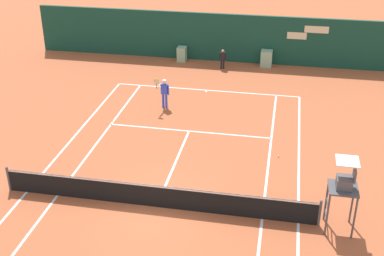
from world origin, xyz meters
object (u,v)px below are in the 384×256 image
at_px(player_on_baseline, 164,91).
at_px(tennis_ball_mid_court, 113,121).
at_px(ball_kid_centre_post, 223,58).
at_px(umpire_chair, 344,185).
at_px(tennis_ball_near_service_line, 279,156).

bearing_deg(player_on_baseline, tennis_ball_mid_court, 53.34).
height_order(player_on_baseline, ball_kid_centre_post, player_on_baseline).
xyz_separation_m(umpire_chair, ball_kid_centre_post, (-6.27, 15.49, -1.08)).
height_order(umpire_chair, player_on_baseline, umpire_chair).
bearing_deg(umpire_chair, tennis_ball_mid_court, 57.87).
bearing_deg(umpire_chair, tennis_ball_near_service_line, 25.63).
bearing_deg(ball_kid_centre_post, umpire_chair, 109.78).
height_order(player_on_baseline, tennis_ball_near_service_line, player_on_baseline).
bearing_deg(player_on_baseline, tennis_ball_near_service_line, 153.44).
height_order(umpire_chair, tennis_ball_mid_court, umpire_chair).
xyz_separation_m(tennis_ball_near_service_line, tennis_ball_mid_court, (-8.42, 1.99, 0.00)).
distance_m(tennis_ball_near_service_line, tennis_ball_mid_court, 8.65).
height_order(tennis_ball_near_service_line, tennis_ball_mid_court, same).
bearing_deg(tennis_ball_mid_court, tennis_ball_near_service_line, -13.28).
distance_m(ball_kid_centre_post, tennis_ball_near_service_line, 11.51).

